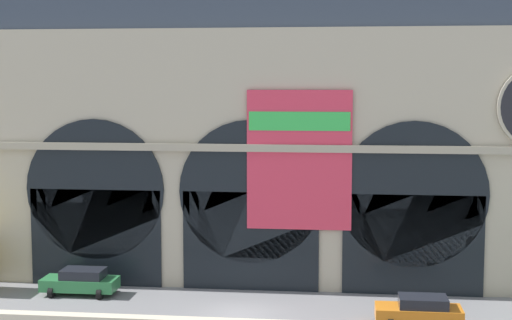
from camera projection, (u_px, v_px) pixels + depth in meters
name	position (u px, v px, depth m)	size (l,w,h in m)	color
ground_plane	(239.00, 314.00, 41.33)	(200.00, 200.00, 0.00)	slate
station_building	(255.00, 137.00, 47.47)	(40.25, 4.74, 18.83)	#B2A891
car_midwest	(81.00, 281.00, 45.09)	(4.40, 2.22, 1.55)	#2D7A42
car_mideast	(420.00, 311.00, 39.31)	(4.40, 2.22, 1.55)	orange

